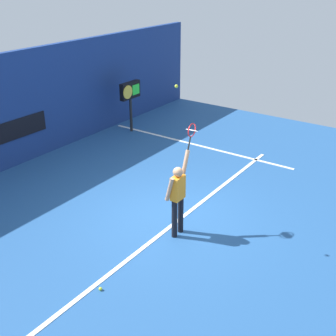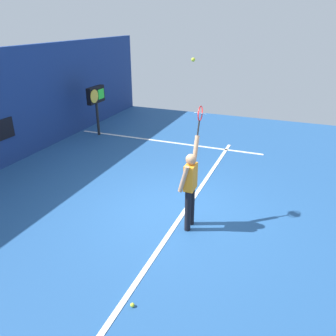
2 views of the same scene
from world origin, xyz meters
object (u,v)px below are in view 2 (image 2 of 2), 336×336
at_px(scoreboard_clock, 96,97).
at_px(spare_ball, 132,305).
at_px(tennis_racket, 200,115).
at_px(tennis_player, 190,185).
at_px(tennis_ball, 193,60).

height_order(scoreboard_clock, spare_ball, scoreboard_clock).
bearing_deg(scoreboard_clock, spare_ball, -144.58).
bearing_deg(tennis_racket, spare_ball, 177.64).
bearing_deg(tennis_player, spare_ball, 177.25).
bearing_deg(tennis_ball, tennis_racket, 2.22).
bearing_deg(tennis_racket, tennis_player, 179.53).
distance_m(tennis_player, scoreboard_clock, 7.10).
relative_size(tennis_racket, scoreboard_clock, 0.34).
height_order(tennis_player, spare_ball, tennis_player).
bearing_deg(tennis_racket, scoreboard_clock, 51.04).
bearing_deg(spare_ball, scoreboard_clock, 35.42).
bearing_deg(scoreboard_clock, tennis_racket, -128.96).
relative_size(tennis_player, scoreboard_clock, 1.07).
relative_size(tennis_player, spare_ball, 29.02).
xyz_separation_m(tennis_racket, tennis_ball, (-0.64, -0.03, 1.14)).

